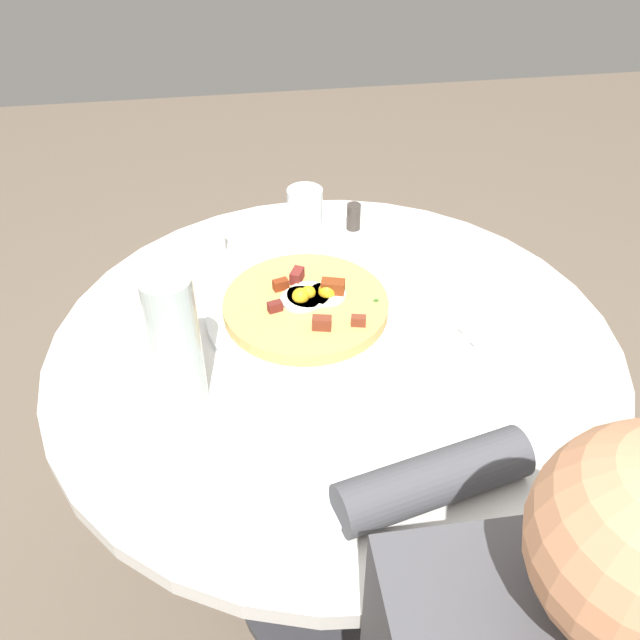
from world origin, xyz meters
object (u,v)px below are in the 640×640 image
(fork, at_px, (506,316))
(pepper_shaker, at_px, (354,217))
(bread_plate, at_px, (315,483))
(water_glass, at_px, (305,216))
(breakfast_pizza, at_px, (307,304))
(water_bottle, at_px, (175,341))
(dining_table, at_px, (333,417))
(knife, at_px, (518,329))
(salt_shaker, at_px, (218,240))
(pizza_plate, at_px, (306,314))

(fork, xyz_separation_m, pepper_shaker, (0.20, -0.32, 0.02))
(bread_plate, bearing_deg, fork, -141.24)
(fork, relative_size, water_glass, 1.62)
(breakfast_pizza, distance_m, water_bottle, 0.27)
(breakfast_pizza, xyz_separation_m, water_bottle, (0.21, 0.16, 0.08))
(water_bottle, height_order, pepper_shaker, water_bottle)
(dining_table, bearing_deg, fork, -176.41)
(knife, relative_size, pepper_shaker, 3.31)
(breakfast_pizza, bearing_deg, salt_shaker, -56.87)
(breakfast_pizza, height_order, water_glass, water_glass)
(pepper_shaker, bearing_deg, water_glass, 16.12)
(knife, xyz_separation_m, water_glass, (0.31, -0.33, 0.05))
(pizza_plate, xyz_separation_m, water_bottle, (0.20, 0.16, 0.10))
(salt_shaker, height_order, pepper_shaker, same)
(pizza_plate, height_order, salt_shaker, salt_shaker)
(pizza_plate, bearing_deg, salt_shaker, -57.18)
(breakfast_pizza, relative_size, water_glass, 2.52)
(fork, distance_m, water_bottle, 0.56)
(dining_table, height_order, water_bottle, water_bottle)
(dining_table, relative_size, pepper_shaker, 17.10)
(bread_plate, xyz_separation_m, water_bottle, (0.17, -0.19, 0.10))
(bread_plate, distance_m, water_glass, 0.59)
(fork, xyz_separation_m, salt_shaker, (0.47, -0.27, 0.02))
(knife, relative_size, water_glass, 1.62)
(dining_table, xyz_separation_m, knife, (-0.31, 0.02, 0.19))
(breakfast_pizza, distance_m, knife, 0.35)
(fork, distance_m, salt_shaker, 0.55)
(bread_plate, bearing_deg, salt_shaker, -79.41)
(knife, bearing_deg, pepper_shaker, -73.86)
(dining_table, xyz_separation_m, water_glass, (0.01, -0.31, 0.23))
(dining_table, bearing_deg, pizza_plate, -63.25)
(knife, relative_size, water_bottle, 0.84)
(knife, bearing_deg, water_glass, -60.90)
(dining_table, distance_m, water_glass, 0.39)
(bread_plate, bearing_deg, dining_table, -104.54)
(bread_plate, relative_size, fork, 0.86)
(pizza_plate, distance_m, bread_plate, 0.35)
(knife, height_order, pepper_shaker, pepper_shaker)
(pizza_plate, relative_size, fork, 1.88)
(breakfast_pizza, xyz_separation_m, fork, (-0.33, 0.06, -0.02))
(dining_table, bearing_deg, salt_shaker, -58.66)
(pizza_plate, relative_size, pepper_shaker, 6.22)
(water_glass, relative_size, salt_shaker, 2.05)
(pizza_plate, height_order, bread_plate, pizza_plate)
(fork, bearing_deg, dining_table, -11.06)
(pepper_shaker, bearing_deg, salt_shaker, 9.84)
(dining_table, xyz_separation_m, water_bottle, (0.24, 0.08, 0.29))
(breakfast_pizza, distance_m, fork, 0.34)
(fork, bearing_deg, bread_plate, 24.10)
(fork, distance_m, pepper_shaker, 0.38)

